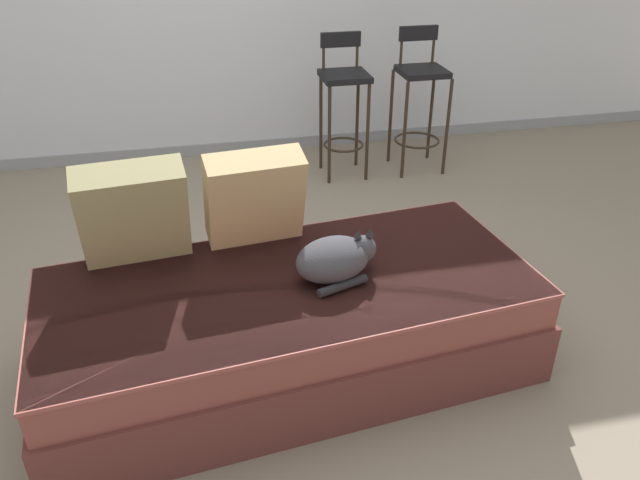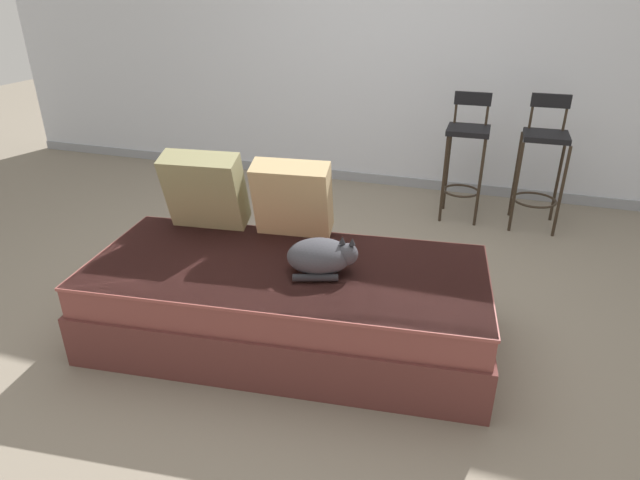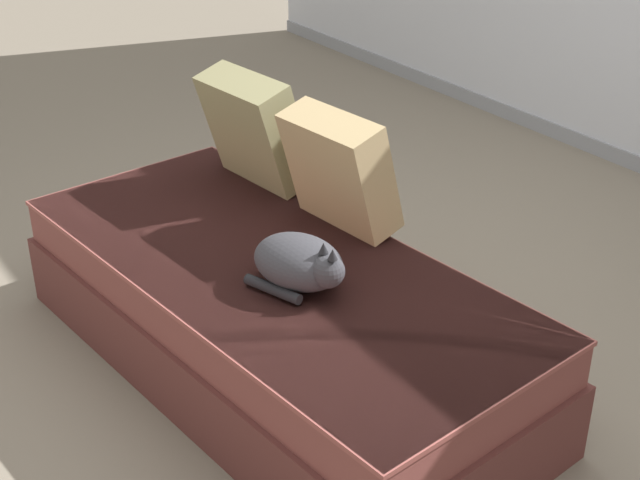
{
  "view_description": "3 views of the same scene",
  "coord_description": "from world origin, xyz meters",
  "px_view_note": "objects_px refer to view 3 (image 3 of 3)",
  "views": [
    {
      "loc": [
        -0.34,
        -2.52,
        1.87
      ],
      "look_at": [
        0.15,
        -0.3,
        0.57
      ],
      "focal_mm": 35.0,
      "sensor_mm": 36.0,
      "label": 1
    },
    {
      "loc": [
        0.9,
        -2.63,
        1.75
      ],
      "look_at": [
        0.15,
        -0.3,
        0.57
      ],
      "focal_mm": 30.0,
      "sensor_mm": 36.0,
      "label": 2
    },
    {
      "loc": [
        2.31,
        -1.77,
        1.96
      ],
      "look_at": [
        0.15,
        -0.3,
        0.57
      ],
      "focal_mm": 50.0,
      "sensor_mm": 36.0,
      "label": 3
    }
  ],
  "objects_px": {
    "throw_pillow_middle": "(340,170)",
    "cat": "(300,263)",
    "couch": "(273,315)",
    "throw_pillow_corner": "(255,129)"
  },
  "relations": [
    {
      "from": "throw_pillow_middle",
      "to": "cat",
      "type": "relative_size",
      "value": 1.18
    },
    {
      "from": "couch",
      "to": "throw_pillow_corner",
      "type": "height_order",
      "value": "throw_pillow_corner"
    },
    {
      "from": "cat",
      "to": "throw_pillow_middle",
      "type": "bearing_deg",
      "value": 128.51
    },
    {
      "from": "couch",
      "to": "throw_pillow_corner",
      "type": "xyz_separation_m",
      "value": [
        -0.6,
        0.29,
        0.45
      ]
    },
    {
      "from": "couch",
      "to": "cat",
      "type": "bearing_deg",
      "value": -1.81
    },
    {
      "from": "throw_pillow_middle",
      "to": "throw_pillow_corner",
      "type": "bearing_deg",
      "value": -173.76
    },
    {
      "from": "throw_pillow_corner",
      "to": "throw_pillow_middle",
      "type": "distance_m",
      "value": 0.51
    },
    {
      "from": "couch",
      "to": "cat",
      "type": "height_order",
      "value": "cat"
    },
    {
      "from": "couch",
      "to": "throw_pillow_middle",
      "type": "bearing_deg",
      "value": 104.42
    },
    {
      "from": "throw_pillow_corner",
      "to": "cat",
      "type": "distance_m",
      "value": 0.86
    }
  ]
}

